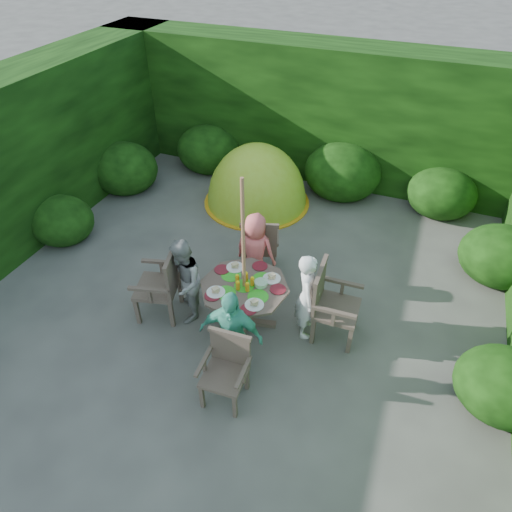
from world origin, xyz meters
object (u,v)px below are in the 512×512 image
at_px(garden_chair_right, 331,303).
at_px(garden_chair_front, 226,367).
at_px(child_front, 231,335).
at_px(child_back, 255,252).
at_px(child_right, 308,296).
at_px(garden_chair_left, 163,283).
at_px(parasol_pole, 244,259).
at_px(garden_chair_back, 259,245).
at_px(child_left, 183,282).
at_px(dome_tent, 257,202).
at_px(patio_table, 245,292).

height_order(garden_chair_right, garden_chair_front, garden_chair_right).
xyz_separation_m(garden_chair_front, child_front, (-0.07, 0.30, 0.19)).
bearing_deg(child_back, child_right, 147.50).
bearing_deg(garden_chair_left, child_front, 50.45).
xyz_separation_m(parasol_pole, garden_chair_right, (1.07, 0.24, -0.56)).
relative_size(garden_chair_left, garden_chair_back, 1.08).
bearing_deg(garden_chair_front, child_left, 135.25).
height_order(garden_chair_right, child_front, child_front).
bearing_deg(child_left, garden_chair_right, 75.79).
relative_size(garden_chair_right, child_left, 0.82).
relative_size(garden_chair_front, child_front, 0.66).
bearing_deg(child_front, garden_chair_front, -82.67).
bearing_deg(garden_chair_left, dome_tent, 163.35).
xyz_separation_m(garden_chair_front, child_right, (0.55, 1.24, 0.17)).
distance_m(parasol_pole, child_back, 0.94).
xyz_separation_m(patio_table, child_right, (0.78, 0.16, 0.06)).
bearing_deg(garden_chair_right, child_left, 99.94).
relative_size(garden_chair_front, child_back, 0.70).
bearing_deg(garden_chair_back, patio_table, 81.95).
height_order(patio_table, dome_tent, dome_tent).
bearing_deg(garden_chair_left, garden_chair_back, 131.64).
distance_m(garden_chair_right, garden_chair_front, 1.56).
relative_size(patio_table, garden_chair_right, 1.35).
bearing_deg(parasol_pole, patio_table, 24.62).
xyz_separation_m(child_left, child_back, (0.62, 0.95, -0.02)).
bearing_deg(garden_chair_left, child_back, 122.95).
bearing_deg(parasol_pole, child_left, -168.19).
xyz_separation_m(garden_chair_left, child_front, (1.23, -0.56, 0.10)).
xyz_separation_m(child_left, dome_tent, (-0.19, 3.06, -0.61)).
distance_m(parasol_pole, garden_chair_front, 1.28).
xyz_separation_m(garden_chair_left, garden_chair_back, (0.85, 1.30, -0.04)).
xyz_separation_m(garden_chair_right, child_front, (-0.90, -1.02, 0.10)).
relative_size(garden_chair_back, child_back, 0.78).
bearing_deg(garden_chair_right, patio_table, 100.22).
relative_size(patio_table, child_right, 1.10).
xyz_separation_m(garden_chair_right, garden_chair_left, (-2.13, -0.46, -0.00)).
relative_size(patio_table, parasol_pole, 0.62).
xyz_separation_m(patio_table, child_left, (-0.79, -0.17, 0.05)).
height_order(garden_chair_front, child_right, child_right).
height_order(patio_table, parasol_pole, parasol_pole).
xyz_separation_m(garden_chair_right, child_right, (-0.28, -0.07, 0.08)).
height_order(child_right, child_back, child_right).
relative_size(garden_chair_right, dome_tent, 0.45).
xyz_separation_m(child_back, dome_tent, (-0.81, 2.11, -0.60)).
height_order(garden_chair_front, child_front, child_front).
relative_size(garden_chair_right, garden_chair_back, 1.09).
xyz_separation_m(patio_table, child_front, (0.16, -0.78, 0.07)).
bearing_deg(garden_chair_front, child_right, 63.52).
height_order(garden_chair_right, child_right, child_right).
relative_size(parasol_pole, garden_chair_right, 2.18).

